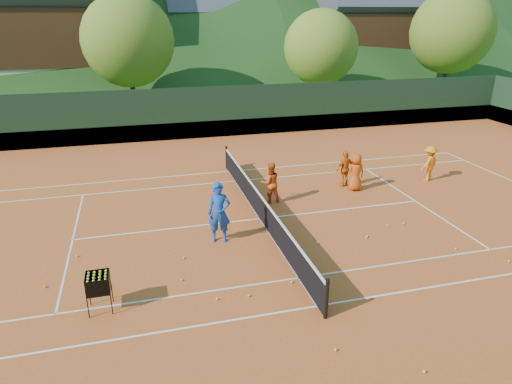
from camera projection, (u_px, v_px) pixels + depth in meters
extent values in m
plane|color=#2B541A|center=(260.00, 219.00, 16.53)|extent=(400.00, 400.00, 0.00)
cube|color=#B44D1D|center=(260.00, 219.00, 16.53)|extent=(40.00, 24.00, 0.02)
imported|color=#1845A0|center=(219.00, 213.00, 14.56)|extent=(0.82, 0.64, 2.01)
imported|color=#EF5615|center=(270.00, 183.00, 17.70)|extent=(0.84, 0.68, 1.62)
imported|color=orange|center=(345.00, 169.00, 19.38)|extent=(0.98, 0.59, 1.55)
imported|color=#D24D12|center=(356.00, 172.00, 18.92)|extent=(0.79, 0.53, 1.57)
imported|color=orange|center=(429.00, 163.00, 20.06)|extent=(1.16, 0.94, 1.57)
sphere|color=yellow|center=(509.00, 261.00, 13.63)|extent=(0.07, 0.07, 0.07)
sphere|color=yellow|center=(388.00, 225.00, 15.93)|extent=(0.07, 0.07, 0.07)
sphere|color=yellow|center=(292.00, 282.00, 12.57)|extent=(0.07, 0.07, 0.07)
sphere|color=yellow|center=(336.00, 350.00, 10.04)|extent=(0.07, 0.07, 0.07)
sphere|color=yellow|center=(217.00, 299.00, 11.83)|extent=(0.07, 0.07, 0.07)
sphere|color=yellow|center=(45.00, 287.00, 12.36)|extent=(0.07, 0.07, 0.07)
sphere|color=yellow|center=(318.00, 243.00, 14.71)|extent=(0.07, 0.07, 0.07)
sphere|color=yellow|center=(404.00, 223.00, 16.07)|extent=(0.07, 0.07, 0.07)
sphere|color=yellow|center=(456.00, 249.00, 14.34)|extent=(0.07, 0.07, 0.07)
sphere|color=yellow|center=(367.00, 237.00, 15.09)|extent=(0.07, 0.07, 0.07)
sphere|color=yellow|center=(249.00, 296.00, 11.96)|extent=(0.07, 0.07, 0.07)
sphere|color=yellow|center=(367.00, 236.00, 15.15)|extent=(0.07, 0.07, 0.07)
sphere|color=yellow|center=(424.00, 372.00, 9.43)|extent=(0.07, 0.07, 0.07)
sphere|color=yellow|center=(182.00, 280.00, 12.68)|extent=(0.07, 0.07, 0.07)
sphere|color=yellow|center=(184.00, 258.00, 13.82)|extent=(0.07, 0.07, 0.07)
sphere|color=yellow|center=(77.00, 256.00, 13.91)|extent=(0.07, 0.07, 0.07)
cube|color=white|center=(317.00, 306.00, 11.59)|extent=(23.77, 0.06, 0.00)
cube|color=white|center=(229.00, 171.00, 21.46)|extent=(23.77, 0.06, 0.00)
cube|color=silver|center=(299.00, 278.00, 12.83)|extent=(23.77, 0.06, 0.00)
cube|color=white|center=(235.00, 181.00, 20.22)|extent=(23.77, 0.06, 0.00)
cube|color=silver|center=(73.00, 240.00, 14.98)|extent=(0.06, 8.23, 0.00)
cube|color=white|center=(415.00, 201.00, 18.07)|extent=(0.06, 8.23, 0.00)
cube|color=white|center=(260.00, 219.00, 16.53)|extent=(12.80, 0.06, 0.00)
cube|color=silver|center=(260.00, 219.00, 16.53)|extent=(0.06, 10.97, 0.00)
cube|color=black|center=(260.00, 207.00, 16.36)|extent=(0.03, 11.97, 0.90)
cube|color=white|center=(260.00, 195.00, 16.19)|extent=(0.05, 11.97, 0.06)
cylinder|color=black|center=(326.00, 299.00, 10.94)|extent=(0.10, 0.10, 1.10)
cylinder|color=black|center=(227.00, 157.00, 21.71)|extent=(0.10, 0.10, 1.10)
cube|color=black|center=(206.00, 113.00, 26.77)|extent=(40.00, 0.05, 3.00)
cube|color=#195925|center=(206.00, 129.00, 27.13)|extent=(40.40, 0.05, 1.00)
cylinder|color=black|center=(88.00, 308.00, 11.06)|extent=(0.02, 0.02, 0.55)
cylinder|color=black|center=(112.00, 305.00, 11.19)|extent=(0.02, 0.02, 0.55)
cylinder|color=black|center=(90.00, 296.00, 11.55)|extent=(0.02, 0.02, 0.55)
cylinder|color=black|center=(112.00, 292.00, 11.68)|extent=(0.02, 0.02, 0.55)
cube|color=black|center=(99.00, 291.00, 11.27)|extent=(0.55, 0.55, 0.02)
cube|color=black|center=(97.00, 289.00, 10.94)|extent=(0.55, 0.02, 0.45)
cube|color=black|center=(98.00, 277.00, 11.44)|extent=(0.55, 0.02, 0.45)
cube|color=black|center=(86.00, 284.00, 11.12)|extent=(0.02, 0.55, 0.45)
cube|color=black|center=(110.00, 281.00, 11.25)|extent=(0.02, 0.55, 0.45)
sphere|color=#CCE526|center=(87.00, 282.00, 10.88)|extent=(0.07, 0.07, 0.07)
sphere|color=#CCE526|center=(88.00, 279.00, 11.01)|extent=(0.07, 0.07, 0.07)
sphere|color=#CCE526|center=(88.00, 276.00, 11.13)|extent=(0.07, 0.07, 0.07)
sphere|color=#CCE526|center=(89.00, 273.00, 11.25)|extent=(0.07, 0.07, 0.07)
sphere|color=#CCE526|center=(93.00, 281.00, 10.92)|extent=(0.07, 0.07, 0.07)
sphere|color=#CCE526|center=(94.00, 278.00, 11.04)|extent=(0.07, 0.07, 0.07)
sphere|color=#CCE526|center=(94.00, 275.00, 11.16)|extent=(0.07, 0.07, 0.07)
sphere|color=#CCE526|center=(94.00, 272.00, 11.29)|extent=(0.07, 0.07, 0.07)
sphere|color=#CCE526|center=(99.00, 280.00, 10.95)|extent=(0.07, 0.07, 0.07)
sphere|color=#CCE526|center=(100.00, 277.00, 11.07)|extent=(0.07, 0.07, 0.07)
sphere|color=#CCE526|center=(100.00, 274.00, 11.20)|extent=(0.07, 0.07, 0.07)
sphere|color=#CCE526|center=(100.00, 272.00, 11.32)|extent=(0.07, 0.07, 0.07)
sphere|color=#CCE526|center=(105.00, 279.00, 10.98)|extent=(0.07, 0.07, 0.07)
sphere|color=#CCE526|center=(106.00, 276.00, 11.11)|extent=(0.07, 0.07, 0.07)
sphere|color=#CCE526|center=(106.00, 274.00, 11.23)|extent=(0.07, 0.07, 0.07)
sphere|color=#CCE526|center=(106.00, 271.00, 11.35)|extent=(0.07, 0.07, 0.07)
cube|color=beige|center=(62.00, 80.00, 40.57)|extent=(12.00, 9.00, 2.88)
cube|color=#371E0F|center=(56.00, 36.00, 39.22)|extent=(12.24, 9.18, 4.48)
cube|color=#43434B|center=(50.00, 0.00, 38.18)|extent=(13.80, 9.93, 9.93)
cube|color=beige|center=(229.00, 71.00, 48.08)|extent=(11.00, 8.00, 2.52)
cube|color=#3A1E0F|center=(228.00, 39.00, 46.90)|extent=(11.22, 8.16, 3.92)
cube|color=#414149|center=(228.00, 12.00, 45.97)|extent=(12.65, 8.82, 8.82)
cube|color=beige|center=(367.00, 71.00, 47.82)|extent=(10.00, 8.00, 2.70)
cube|color=#3A1E0F|center=(370.00, 36.00, 46.56)|extent=(10.20, 8.16, 4.20)
cube|color=#3F3F47|center=(373.00, 7.00, 45.57)|extent=(11.50, 8.82, 8.82)
cylinder|color=#3C2818|center=(133.00, 95.00, 33.02)|extent=(0.36, 0.36, 2.88)
sphere|color=#4B751F|center=(128.00, 40.00, 31.65)|extent=(6.40, 6.40, 6.40)
cylinder|color=#3E2618|center=(319.00, 92.00, 35.56)|extent=(0.36, 0.36, 2.52)
sphere|color=#507820|center=(321.00, 47.00, 34.36)|extent=(5.60, 5.60, 5.60)
cylinder|color=#3E2618|center=(444.00, 81.00, 39.25)|extent=(0.36, 0.36, 3.06)
sphere|color=#496C1C|center=(451.00, 32.00, 37.79)|extent=(6.80, 6.80, 6.80)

